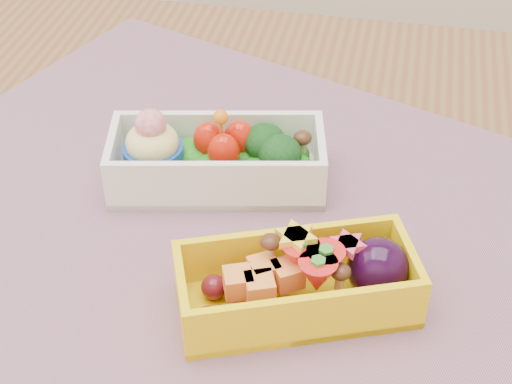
% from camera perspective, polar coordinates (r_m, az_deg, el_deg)
% --- Properties ---
extents(table, '(1.20, 0.80, 0.75)m').
position_cam_1_polar(table, '(0.62, -1.98, -12.39)').
color(table, brown).
rests_on(table, ground).
extents(placemat, '(0.70, 0.62, 0.00)m').
position_cam_1_polar(placemat, '(0.57, -0.84, -3.23)').
color(placemat, gray).
rests_on(placemat, table).
extents(bento_white, '(0.17, 0.10, 0.07)m').
position_cam_1_polar(bento_white, '(0.60, -2.91, 2.37)').
color(bento_white, white).
rests_on(bento_white, placemat).
extents(bento_yellow, '(0.16, 0.12, 0.05)m').
position_cam_1_polar(bento_yellow, '(0.50, 3.33, -6.48)').
color(bento_yellow, yellow).
rests_on(bento_yellow, placemat).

